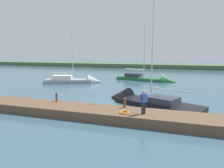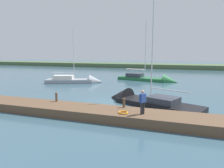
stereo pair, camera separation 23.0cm
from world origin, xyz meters
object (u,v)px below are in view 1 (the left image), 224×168
(sailboat_outer_mooring, at_px, (140,102))
(person_on_dock, at_px, (144,100))
(sailboat_far_left, at_px, (78,81))
(mooring_post_near, at_px, (125,103))
(sailboat_behind_pier, at_px, (151,80))
(mooring_post_far, at_px, (57,97))
(life_ring_buoy, at_px, (124,112))

(sailboat_outer_mooring, distance_m, person_on_dock, 5.58)
(sailboat_far_left, bearing_deg, mooring_post_near, -71.57)
(sailboat_far_left, distance_m, sailboat_behind_pier, 11.84)
(mooring_post_near, bearing_deg, sailboat_outer_mooring, -95.82)
(mooring_post_far, relative_size, sailboat_far_left, 0.08)
(mooring_post_near, height_order, sailboat_outer_mooring, sailboat_outer_mooring)
(life_ring_buoy, relative_size, sailboat_outer_mooring, 0.06)
(mooring_post_far, xyz_separation_m, sailboat_far_left, (5.14, -13.54, -0.79))
(mooring_post_near, relative_size, sailboat_far_left, 0.08)
(mooring_post_near, xyz_separation_m, life_ring_buoy, (-0.34, 1.39, -0.30))
(life_ring_buoy, relative_size, sailboat_far_left, 0.07)
(mooring_post_far, distance_m, person_on_dock, 7.41)
(sailboat_far_left, relative_size, person_on_dock, 5.53)
(mooring_post_far, bearing_deg, sailboat_far_left, -69.23)
(life_ring_buoy, relative_size, person_on_dock, 0.41)
(person_on_dock, bearing_deg, mooring_post_near, 176.56)
(mooring_post_near, height_order, person_on_dock, person_on_dock)
(mooring_post_far, bearing_deg, mooring_post_near, 180.00)
(life_ring_buoy, distance_m, person_on_dock, 1.52)
(sailboat_behind_pier, bearing_deg, person_on_dock, -71.65)
(sailboat_outer_mooring, bearing_deg, sailboat_behind_pier, -63.45)
(life_ring_buoy, bearing_deg, person_on_dock, -171.57)
(mooring_post_near, xyz_separation_m, sailboat_behind_pier, (0.42, -19.13, -0.87))
(mooring_post_near, distance_m, person_on_dock, 2.06)
(person_on_dock, bearing_deg, life_ring_buoy, -137.59)
(sailboat_far_left, xyz_separation_m, sailboat_behind_pier, (-10.44, -5.59, -0.09))
(life_ring_buoy, xyz_separation_m, sailboat_far_left, (11.19, -14.92, -0.48))
(mooring_post_far, bearing_deg, sailboat_outer_mooring, -146.48)
(mooring_post_far, xyz_separation_m, sailboat_behind_pier, (-5.30, -19.13, -0.88))
(mooring_post_far, xyz_separation_m, sailboat_outer_mooring, (-6.14, -4.06, -0.87))
(life_ring_buoy, height_order, person_on_dock, person_on_dock)
(mooring_post_far, xyz_separation_m, person_on_dock, (-7.29, 1.20, 0.55))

